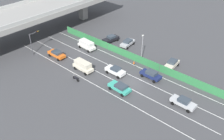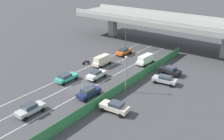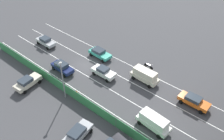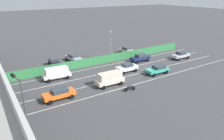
# 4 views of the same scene
# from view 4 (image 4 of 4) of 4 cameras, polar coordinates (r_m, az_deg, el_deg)

# --- Properties ---
(ground_plane) EXTENTS (300.00, 300.00, 0.00)m
(ground_plane) POSITION_cam_4_polar(r_m,az_deg,el_deg) (43.35, 9.01, 0.69)
(ground_plane) COLOR #424244
(lane_line_left_edge) EXTENTS (0.14, 47.82, 0.01)m
(lane_line_left_edge) POSITION_cam_4_polar(r_m,az_deg,el_deg) (35.97, 7.50, -3.45)
(lane_line_left_edge) COLOR silver
(lane_line_left_edge) RESTS_ON ground
(lane_line_mid_left) EXTENTS (0.14, 47.82, 0.01)m
(lane_line_mid_left) POSITION_cam_4_polar(r_m,az_deg,el_deg) (38.53, 4.12, -1.65)
(lane_line_mid_left) COLOR silver
(lane_line_mid_left) RESTS_ON ground
(lane_line_mid_right) EXTENTS (0.14, 47.82, 0.01)m
(lane_line_mid_right) POSITION_cam_4_polar(r_m,az_deg,el_deg) (41.24, 1.17, -0.09)
(lane_line_mid_right) COLOR silver
(lane_line_mid_right) RESTS_ON ground
(lane_line_right_edge) EXTENTS (0.14, 47.82, 0.01)m
(lane_line_right_edge) POSITION_cam_4_polar(r_m,az_deg,el_deg) (44.08, -1.40, 1.28)
(lane_line_right_edge) COLOR silver
(lane_line_right_edge) RESTS_ON ground
(green_fence) EXTENTS (0.10, 43.92, 1.73)m
(green_fence) POSITION_cam_4_polar(r_m,az_deg,el_deg) (45.04, -2.40, 2.85)
(green_fence) COLOR #338447
(green_fence) RESTS_ON ground
(car_van_white) EXTENTS (2.26, 4.80, 2.11)m
(car_van_white) POSITION_cam_4_polar(r_m,az_deg,el_deg) (37.95, -14.52, -0.69)
(car_van_white) COLOR silver
(car_van_white) RESTS_ON ground
(car_taxi_teal) EXTENTS (2.18, 4.47, 1.56)m
(car_taxi_teal) POSITION_cam_4_polar(r_m,az_deg,el_deg) (40.25, 12.07, 0.25)
(car_taxi_teal) COLOR teal
(car_taxi_teal) RESTS_ON ground
(car_van_cream) EXTENTS (2.05, 4.73, 2.21)m
(car_van_cream) POSITION_cam_4_polar(r_m,az_deg,el_deg) (34.34, -0.57, -2.19)
(car_van_cream) COLOR beige
(car_van_cream) RESTS_ON ground
(car_sedan_white) EXTENTS (1.99, 4.31, 1.66)m
(car_sedan_white) POSITION_cam_4_polar(r_m,az_deg,el_deg) (40.19, 3.99, 0.69)
(car_sedan_white) COLOR white
(car_sedan_white) RESTS_ON ground
(car_sedan_silver) EXTENTS (1.95, 4.39, 1.67)m
(car_sedan_silver) POSITION_cam_4_polar(r_m,az_deg,el_deg) (50.47, 17.85, 3.86)
(car_sedan_silver) COLOR #B7BABC
(car_sedan_silver) RESTS_ON ground
(car_sedan_navy) EXTENTS (2.07, 4.40, 1.68)m
(car_sedan_navy) POSITION_cam_4_polar(r_m,az_deg,el_deg) (46.56, 7.54, 3.36)
(car_sedan_navy) COLOR navy
(car_sedan_navy) RESTS_ON ground
(car_taxi_orange) EXTENTS (1.94, 4.51, 1.60)m
(car_taxi_orange) POSITION_cam_4_polar(r_m,az_deg,el_deg) (31.11, -13.90, -6.06)
(car_taxi_orange) COLOR orange
(car_taxi_orange) RESTS_ON ground
(motorcycle) EXTENTS (0.60, 1.95, 0.93)m
(motorcycle) POSITION_cam_4_polar(r_m,az_deg,el_deg) (32.89, 4.74, -4.83)
(motorcycle) COLOR black
(motorcycle) RESTS_ON ground
(parked_sedan_cream) EXTENTS (4.56, 2.33, 1.71)m
(parked_sedan_cream) POSITION_cam_4_polar(r_m,az_deg,el_deg) (51.83, 4.09, 5.26)
(parked_sedan_cream) COLOR beige
(parked_sedan_cream) RESTS_ON ground
(parked_wagon_silver) EXTENTS (4.60, 2.45, 1.55)m
(parked_wagon_silver) POSITION_cam_4_polar(r_m,az_deg,el_deg) (46.93, -10.25, 3.28)
(parked_wagon_silver) COLOR #B2B5B7
(parked_wagon_silver) RESTS_ON ground
(parked_sedan_dark) EXTENTS (4.54, 2.34, 1.66)m
(parked_sedan_dark) POSITION_cam_4_polar(r_m,az_deg,el_deg) (44.54, -15.06, 2.00)
(parked_sedan_dark) COLOR black
(parked_sedan_dark) RESTS_ON ground
(traffic_light) EXTENTS (2.96, 0.72, 5.28)m
(traffic_light) POSITION_cam_4_polar(r_m,az_deg,el_deg) (27.19, -23.50, -4.63)
(traffic_light) COLOR #47474C
(traffic_light) RESTS_ON ground
(street_lamp) EXTENTS (0.60, 0.36, 6.52)m
(street_lamp) POSITION_cam_4_polar(r_m,az_deg,el_deg) (45.81, -0.44, 7.24)
(street_lamp) COLOR gray
(street_lamp) RESTS_ON ground
(traffic_cone) EXTENTS (0.47, 0.47, 0.70)m
(traffic_cone) POSITION_cam_4_polar(r_m,az_deg,el_deg) (45.09, -0.07, 2.17)
(traffic_cone) COLOR orange
(traffic_cone) RESTS_ON ground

